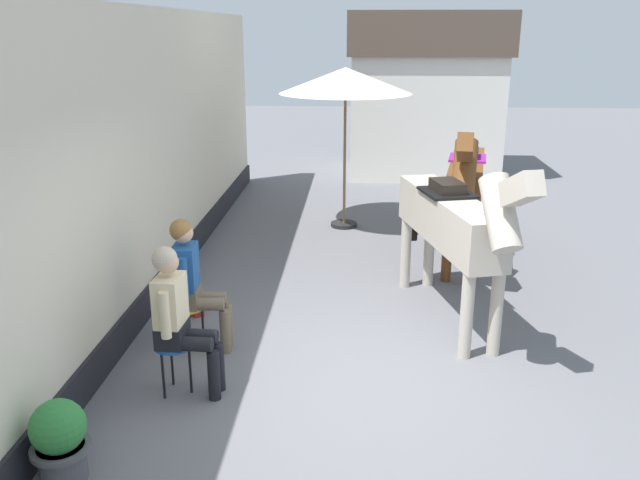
{
  "coord_description": "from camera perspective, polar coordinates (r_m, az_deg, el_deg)",
  "views": [
    {
      "loc": [
        -0.01,
        -5.32,
        3.15
      ],
      "look_at": [
        -0.4,
        1.2,
        1.05
      ],
      "focal_mm": 37.0,
      "sensor_mm": 36.0,
      "label": 1
    }
  ],
  "objects": [
    {
      "name": "saddled_horse_near",
      "position": [
        7.25,
        11.47,
        1.49
      ],
      "size": [
        1.02,
        2.94,
        2.06
      ],
      "color": "#B2A899",
      "rests_on": "ground_plane"
    },
    {
      "name": "saddled_horse_far",
      "position": [
        9.28,
        12.49,
        5.0
      ],
      "size": [
        0.83,
        2.97,
        2.06
      ],
      "color": "brown",
      "rests_on": "ground_plane"
    },
    {
      "name": "cafe_parasol",
      "position": [
        10.6,
        2.23,
        13.54
      ],
      "size": [
        2.1,
        2.1,
        2.58
      ],
      "color": "black",
      "rests_on": "ground_plane"
    },
    {
      "name": "satchel_bag",
      "position": [
        7.79,
        -10.74,
        -5.56
      ],
      "size": [
        0.25,
        0.3,
        0.2
      ],
      "primitive_type": "cube",
      "rotation": [
        0.0,
        0.0,
        2.11
      ],
      "color": "maroon",
      "rests_on": "ground_plane"
    },
    {
      "name": "flower_planter_near",
      "position": [
        5.3,
        -21.6,
        -15.75
      ],
      "size": [
        0.43,
        0.43,
        0.64
      ],
      "color": "#4C4C51",
      "rests_on": "ground_plane"
    },
    {
      "name": "ground_plane",
      "position": [
        8.9,
        3.27,
        -2.94
      ],
      "size": [
        40.0,
        40.0,
        0.0
      ],
      "primitive_type": "plane",
      "color": "slate"
    },
    {
      "name": "distant_cottage",
      "position": [
        15.15,
        8.98,
        12.5
      ],
      "size": [
        3.4,
        2.6,
        3.5
      ],
      "color": "silver",
      "rests_on": "ground_plane"
    },
    {
      "name": "pub_facade_wall",
      "position": [
        7.46,
        -16.61,
        4.58
      ],
      "size": [
        0.34,
        14.0,
        3.4
      ],
      "color": "beige",
      "rests_on": "ground_plane"
    },
    {
      "name": "seated_visitor_near",
      "position": [
        5.93,
        -12.17,
        -6.25
      ],
      "size": [
        0.61,
        0.49,
        1.39
      ],
      "color": "#194C99",
      "rests_on": "ground_plane"
    },
    {
      "name": "seated_visitor_far",
      "position": [
        6.71,
        -10.97,
        -3.26
      ],
      "size": [
        0.61,
        0.49,
        1.39
      ],
      "color": "gold",
      "rests_on": "ground_plane"
    }
  ]
}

